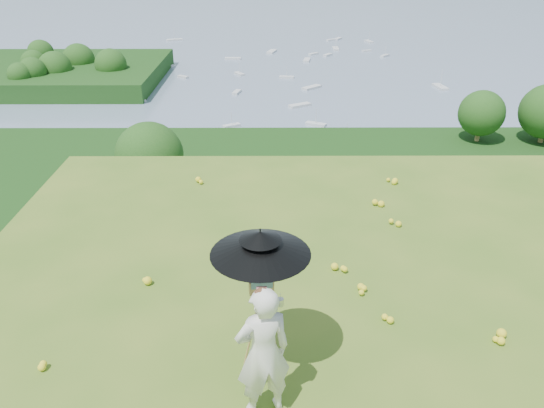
{
  "coord_description": "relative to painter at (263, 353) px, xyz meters",
  "views": [
    {
      "loc": [
        -1.95,
        -5.48,
        4.92
      ],
      "look_at": [
        -1.92,
        1.97,
        1.17
      ],
      "focal_mm": 35.0,
      "sensor_mm": 36.0,
      "label": 1
    }
  ],
  "objects": [
    {
      "name": "bay_water",
      "position": [
        2.03,
        241.03,
        -34.86
      ],
      "size": [
        700.0,
        700.0,
        0.0
      ],
      "primitive_type": "plane",
      "color": "#7488A5",
      "rests_on": "ground"
    },
    {
      "name": "painter_cap",
      "position": [
        0.0,
        0.0,
        0.81
      ],
      "size": [
        0.2,
        0.23,
        0.1
      ],
      "primitive_type": null,
      "rotation": [
        0.0,
        0.0,
        0.09
      ],
      "color": "pink",
      "rests_on": "painter"
    },
    {
      "name": "wildflowers",
      "position": [
        2.03,
        1.28,
        -0.8
      ],
      "size": [
        10.0,
        10.5,
        0.12
      ],
      "primitive_type": null,
      "color": "yellow",
      "rests_on": "ground"
    },
    {
      "name": "shoreline_tier",
      "position": [
        2.03,
        76.03,
        -36.86
      ],
      "size": [
        170.0,
        28.0,
        8.0
      ],
      "primitive_type": "cube",
      "color": "gray",
      "rests_on": "bay_water"
    },
    {
      "name": "painter",
      "position": [
        0.0,
        0.0,
        0.0
      ],
      "size": [
        0.72,
        0.59,
        1.72
      ],
      "primitive_type": "imported",
      "rotation": [
        0.0,
        0.0,
        3.46
      ],
      "color": "silver",
      "rests_on": "ground"
    },
    {
      "name": "ground",
      "position": [
        2.03,
        1.03,
        -0.86
      ],
      "size": [
        14.0,
        14.0,
        0.0
      ],
      "primitive_type": "plane",
      "color": "#487120",
      "rests_on": "ground"
    },
    {
      "name": "sun_umbrella",
      "position": [
        -0.03,
        0.64,
        0.79
      ],
      "size": [
        1.29,
        1.29,
        0.81
      ],
      "primitive_type": null,
      "rotation": [
        0.0,
        0.0,
        0.13
      ],
      "color": "black",
      "rests_on": "field_easel"
    },
    {
      "name": "forest_slope",
      "position": [
        2.03,
        36.03,
        -29.86
      ],
      "size": [
        140.0,
        56.0,
        22.0
      ],
      "primitive_type": "cube",
      "color": "#13360E",
      "rests_on": "bay_water"
    },
    {
      "name": "peninsula",
      "position": [
        -72.97,
        156.03,
        -29.86
      ],
      "size": [
        90.0,
        60.0,
        12.0
      ],
      "primitive_type": null,
      "color": "#13360E",
      "rests_on": "bay_water"
    },
    {
      "name": "slope_trees",
      "position": [
        2.03,
        36.03,
        -15.86
      ],
      "size": [
        110.0,
        50.0,
        6.0
      ],
      "primitive_type": null,
      "color": "#144314",
      "rests_on": "forest_slope"
    },
    {
      "name": "field_easel",
      "position": [
        -0.02,
        0.61,
        -0.1
      ],
      "size": [
        0.65,
        0.65,
        1.51
      ],
      "primitive_type": null,
      "rotation": [
        0.0,
        0.0,
        0.14
      ],
      "color": "#B1874A",
      "rests_on": "ground"
    },
    {
      "name": "harbor_town",
      "position": [
        2.03,
        76.03,
        -30.36
      ],
      "size": [
        110.0,
        22.0,
        5.0
      ],
      "primitive_type": null,
      "color": "silver",
      "rests_on": "shoreline_tier"
    },
    {
      "name": "moored_boats",
      "position": [
        -10.47,
        162.03,
        -34.51
      ],
      "size": [
        140.0,
        140.0,
        0.7
      ],
      "primitive_type": null,
      "color": "silver",
      "rests_on": "bay_water"
    }
  ]
}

